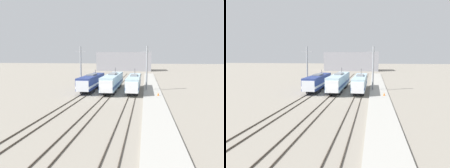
# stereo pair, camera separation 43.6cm
# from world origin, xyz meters

# --- Properties ---
(ground_plane) EXTENTS (400.00, 400.00, 0.00)m
(ground_plane) POSITION_xyz_m (0.00, 0.00, 0.00)
(ground_plane) COLOR gray
(rail_pair_far_left) EXTENTS (1.51, 120.00, 0.15)m
(rail_pair_far_left) POSITION_xyz_m (-5.17, 0.00, 0.07)
(rail_pair_far_left) COLOR #4C4238
(rail_pair_far_left) RESTS_ON ground_plane
(rail_pair_center) EXTENTS (1.51, 120.00, 0.15)m
(rail_pair_center) POSITION_xyz_m (0.00, 0.00, 0.07)
(rail_pair_center) COLOR #4C4238
(rail_pair_center) RESTS_ON ground_plane
(rail_pair_far_right) EXTENTS (1.51, 120.00, 0.15)m
(rail_pair_far_right) POSITION_xyz_m (5.17, 0.00, 0.07)
(rail_pair_far_right) COLOR #4C4238
(rail_pair_far_right) RESTS_ON ground_plane
(locomotive_far_left) EXTENTS (3.07, 17.12, 4.83)m
(locomotive_far_left) POSITION_xyz_m (-5.17, 7.81, 2.08)
(locomotive_far_left) COLOR black
(locomotive_far_left) RESTS_ON ground_plane
(locomotive_center) EXTENTS (3.00, 19.45, 5.39)m
(locomotive_center) POSITION_xyz_m (0.00, 8.14, 2.20)
(locomotive_center) COLOR #232326
(locomotive_center) RESTS_ON ground_plane
(locomotive_far_right) EXTENTS (2.81, 17.29, 5.23)m
(locomotive_far_right) POSITION_xyz_m (5.17, 7.32, 2.09)
(locomotive_far_right) COLOR #232326
(locomotive_far_right) RESTS_ON ground_plane
(catenary_tower_left) EXTENTS (2.87, 0.39, 10.77)m
(catenary_tower_left) POSITION_xyz_m (-8.29, 9.36, 5.56)
(catenary_tower_left) COLOR gray
(catenary_tower_left) RESTS_ON ground_plane
(catenary_tower_right) EXTENTS (2.87, 0.39, 10.77)m
(catenary_tower_right) POSITION_xyz_m (8.14, 9.36, 5.56)
(catenary_tower_right) COLOR gray
(catenary_tower_right) RESTS_ON ground_plane
(platform) EXTENTS (4.00, 120.00, 0.27)m
(platform) POSITION_xyz_m (9.49, 0.00, 0.13)
(platform) COLOR #A8A59E
(platform) RESTS_ON ground_plane
(traffic_cone) EXTENTS (0.39, 0.39, 0.69)m
(traffic_cone) POSITION_xyz_m (10.51, 1.49, 0.61)
(traffic_cone) COLOR orange
(traffic_cone) RESTS_ON platform
(depot_building) EXTENTS (30.44, 14.47, 10.48)m
(depot_building) POSITION_xyz_m (-4.30, 83.90, 5.24)
(depot_building) COLOR gray
(depot_building) RESTS_ON ground_plane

